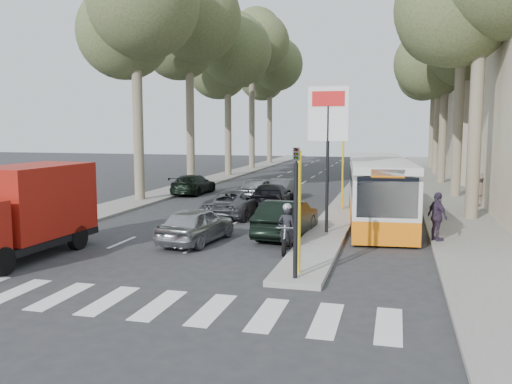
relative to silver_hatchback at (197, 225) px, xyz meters
The scene contains 26 objects.
ground 2.96m from the silver_hatchback, 67.64° to the right, with size 120.00×120.00×0.00m, color #28282B.
sidewalk_right 24.35m from the silver_hatchback, 66.52° to the left, with size 3.20×70.00×0.12m, color gray.
median_left 26.26m from the silver_hatchback, 105.24° to the left, with size 2.40×64.00×0.12m, color gray.
traffic_island 9.41m from the silver_hatchback, 62.41° to the left, with size 1.50×26.00×0.16m, color gray.
billboard 5.80m from the silver_hatchback, 28.11° to the left, with size 1.50×12.10×5.60m.
traffic_light_island 6.30m from the silver_hatchback, 43.82° to the right, with size 0.16×0.41×3.60m.
tree_l_a 15.15m from the silver_hatchback, 125.67° to the left, with size 7.40×7.20×14.10m.
tree_l_b 21.44m from the silver_hatchback, 111.51° to the left, with size 7.40×7.20×14.88m.
tree_l_c 27.92m from the silver_hatchback, 104.70° to the left, with size 7.40×7.20×13.71m.
tree_l_d 35.88m from the silver_hatchback, 101.45° to the left, with size 7.40×7.20×15.66m.
tree_l_e 43.19m from the silver_hatchback, 99.42° to the left, with size 7.40×7.20×14.49m.
tree_r_c 27.08m from the silver_hatchback, 66.63° to the left, with size 7.40×7.20×13.32m.
tree_r_d 34.66m from the silver_hatchback, 71.98° to the left, with size 7.40×7.20×14.88m.
tree_r_e 41.91m from the silver_hatchback, 75.33° to the left, with size 7.40×7.20×14.10m.
silver_hatchback is the anchor object (origin of this frame).
dark_hatchback 3.45m from the silver_hatchback, 32.76° to the left, with size 1.47×4.21×1.39m, color black.
queue_car_a 5.93m from the silver_hatchback, 92.91° to the left, with size 2.03×4.40×1.22m, color #4C4E53.
queue_car_b 8.25m from the silver_hatchback, 84.04° to the left, with size 1.82×4.48×1.30m, color black.
queue_car_c 11.15m from the silver_hatchback, 92.93° to the left, with size 1.59×3.96×1.35m, color #9C9EA4.
queue_car_d 12.34m from the silver_hatchback, 87.21° to the left, with size 1.25×3.58×1.18m, color #45474C.
queue_car_e 14.09m from the silver_hatchback, 111.66° to the left, with size 1.70×4.18×1.21m, color black.
red_truck 5.72m from the silver_hatchback, 142.53° to the right, with size 2.33×5.53×2.90m.
city_bus 8.53m from the silver_hatchback, 44.06° to the left, with size 3.27×10.77×2.79m.
motorcycle 3.40m from the silver_hatchback, ahead, with size 0.71×1.90×1.62m.
pedestrian_near 8.53m from the silver_hatchback, 13.02° to the left, with size 1.01×0.50×1.73m, color #3C2E45.
pedestrian_far 15.71m from the silver_hatchback, 45.90° to the left, with size 1.07×0.47×1.66m, color brown.
Camera 1 is at (5.75, -15.22, 4.13)m, focal length 38.00 mm.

